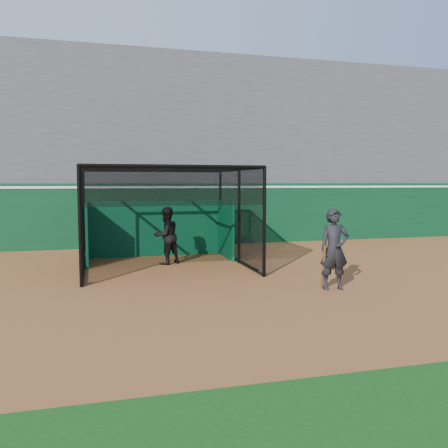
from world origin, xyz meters
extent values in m
plane|color=brown|center=(0.00, 0.00, 0.00)|extent=(120.00, 120.00, 0.00)
cube|color=#0A381C|center=(0.00, 8.50, 1.25)|extent=(50.00, 0.45, 2.50)
cube|color=white|center=(0.00, 8.50, 2.35)|extent=(50.00, 0.50, 0.08)
cube|color=#4C4C4F|center=(0.00, 12.38, 3.88)|extent=(50.00, 7.85, 7.75)
cube|color=#4C4C4F|center=(0.00, 15.80, 8.35)|extent=(50.00, 0.30, 1.20)
cube|color=#074C2C|center=(-0.37, 5.87, 0.95)|extent=(4.59, 0.10, 1.90)
cylinder|color=black|center=(-2.72, 1.61, 0.11)|extent=(0.08, 0.22, 0.22)
cylinder|color=black|center=(1.99, 1.61, 0.11)|extent=(0.08, 0.22, 0.22)
cylinder|color=black|center=(-2.72, 5.79, 0.11)|extent=(0.08, 0.22, 0.22)
cylinder|color=black|center=(1.99, 5.79, 0.11)|extent=(0.08, 0.22, 0.22)
imported|color=black|center=(-0.25, 4.11, 0.89)|extent=(1.08, 1.00, 1.77)
imported|color=black|center=(3.07, -0.43, 0.96)|extent=(0.75, 0.54, 1.92)
cylinder|color=#593819|center=(2.82, -0.38, 0.55)|extent=(0.16, 0.39, 1.03)
camera|label=1|loc=(-2.37, -10.43, 2.53)|focal=38.00mm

